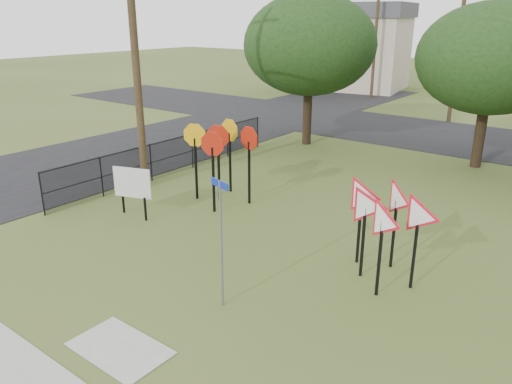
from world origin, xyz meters
TOP-DOWN VIEW (x-y plane):
  - ground at (0.00, 0.00)m, footprint 140.00×140.00m
  - street_left at (-12.00, 10.00)m, footprint 8.00×50.00m
  - street_far at (0.00, 20.00)m, footprint 60.00×8.00m
  - curb_pad at (0.00, -2.40)m, footprint 2.00×1.20m
  - street_name_sign at (0.55, 0.05)m, footprint 0.60×0.18m
  - stop_sign_cluster at (-3.90, 5.10)m, footprint 2.59×2.09m
  - yield_sign_cluster at (2.80, 3.40)m, footprint 2.69×2.03m
  - info_board at (-5.21, 2.26)m, footprint 1.26×0.47m
  - utility_pole_main at (-7.24, 4.50)m, footprint 3.55×0.33m
  - far_pole_a at (-2.00, 24.00)m, footprint 1.40×0.24m
  - far_pole_c at (-10.00, 30.00)m, footprint 1.40×0.24m
  - fence_run at (-7.60, 6.25)m, footprint 0.05×11.55m
  - house_left at (-14.00, 34.00)m, footprint 10.58×8.88m
  - tree_near_left at (-6.00, 14.00)m, footprint 6.40×6.40m
  - tree_near_mid at (2.00, 15.00)m, footprint 6.00×6.00m
  - tree_far_left at (-16.00, 30.00)m, footprint 6.80×6.80m

SIDE VIEW (x-z plane):
  - ground at x=0.00m, z-range 0.00..0.00m
  - street_left at x=-12.00m, z-range 0.00..0.02m
  - street_far at x=0.00m, z-range 0.00..0.02m
  - curb_pad at x=0.00m, z-range 0.00..0.02m
  - fence_run at x=-7.60m, z-range 0.03..1.53m
  - info_board at x=-5.21m, z-range 0.27..1.92m
  - street_name_sign at x=0.55m, z-range 0.22..3.19m
  - yield_sign_cluster at x=2.80m, z-range 0.57..2.99m
  - stop_sign_cluster at x=-3.90m, z-range 0.64..3.38m
  - house_left at x=-14.00m, z-range 0.05..7.25m
  - tree_near_mid at x=2.00m, z-range 1.14..7.94m
  - far_pole_a at x=-2.00m, z-range 0.10..9.10m
  - far_pole_c at x=-10.00m, z-range 0.10..9.10m
  - tree_near_left at x=-6.00m, z-range 1.22..8.49m
  - tree_far_left at x=-16.00m, z-range 1.31..9.04m
  - utility_pole_main at x=-7.24m, z-range 0.21..10.21m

